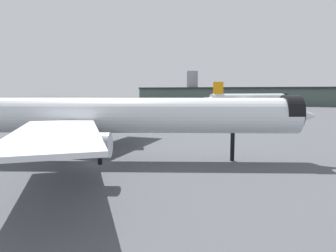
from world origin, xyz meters
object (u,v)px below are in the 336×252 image
Objects in this scene: airliner_near_gate at (118,116)px; service_truck_front at (34,128)px; baggage_tug_wing at (165,126)px; airliner_far_taxiway at (250,99)px.

airliner_near_gate is 9.34× the size of service_truck_front.
service_truck_front is at bearing -138.69° from baggage_tug_wing.
airliner_near_gate is at bearing -136.34° from airliner_far_taxiway.
airliner_far_taxiway is 6.76× the size of service_truck_front.
service_truck_front is (-32.42, 13.94, -5.02)m from airliner_near_gate.
airliner_far_taxiway is 78.86m from baggage_tug_wing.
service_truck_front is 1.82× the size of baggage_tug_wing.
airliner_near_gate reaches higher than service_truck_front.
airliner_near_gate is 35.64m from service_truck_front.
service_truck_front is at bearing 134.67° from airliner_near_gate.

